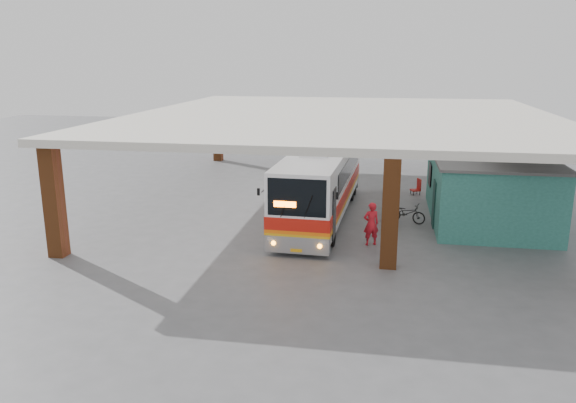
# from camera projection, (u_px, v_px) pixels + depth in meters

# --- Properties ---
(ground) EXTENTS (90.00, 90.00, 0.00)m
(ground) POSITION_uv_depth(u_px,v_px,m) (317.00, 237.00, 23.88)
(ground) COLOR #515154
(ground) RESTS_ON ground
(brick_columns) EXTENTS (20.10, 21.60, 4.35)m
(brick_columns) POSITION_uv_depth(u_px,v_px,m) (358.00, 166.00, 27.87)
(brick_columns) COLOR brown
(brick_columns) RESTS_ON ground
(canopy_roof) EXTENTS (21.00, 23.00, 0.30)m
(canopy_roof) POSITION_uv_depth(u_px,v_px,m) (343.00, 116.00, 28.87)
(canopy_roof) COLOR silver
(canopy_roof) RESTS_ON brick_columns
(shop_building) EXTENTS (5.20, 8.20, 3.11)m
(shop_building) POSITION_uv_depth(u_px,v_px,m) (488.00, 188.00, 26.04)
(shop_building) COLOR #2A6A5E
(shop_building) RESTS_ON ground
(coach_bus) EXTENTS (2.95, 12.06, 3.49)m
(coach_bus) POSITION_uv_depth(u_px,v_px,m) (321.00, 182.00, 26.49)
(coach_bus) COLOR white
(coach_bus) RESTS_ON ground
(motorcycle) EXTENTS (1.87, 1.19, 0.93)m
(motorcycle) POSITION_uv_depth(u_px,v_px,m) (407.00, 213.00, 25.89)
(motorcycle) COLOR black
(motorcycle) RESTS_ON ground
(pedestrian) EXTENTS (0.76, 0.64, 1.79)m
(pedestrian) POSITION_uv_depth(u_px,v_px,m) (371.00, 224.00, 22.70)
(pedestrian) COLOR red
(pedestrian) RESTS_ON ground
(red_chair) EXTENTS (0.61, 0.61, 0.90)m
(red_chair) POSITION_uv_depth(u_px,v_px,m) (417.00, 187.00, 31.21)
(red_chair) COLOR #AC1812
(red_chair) RESTS_ON ground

